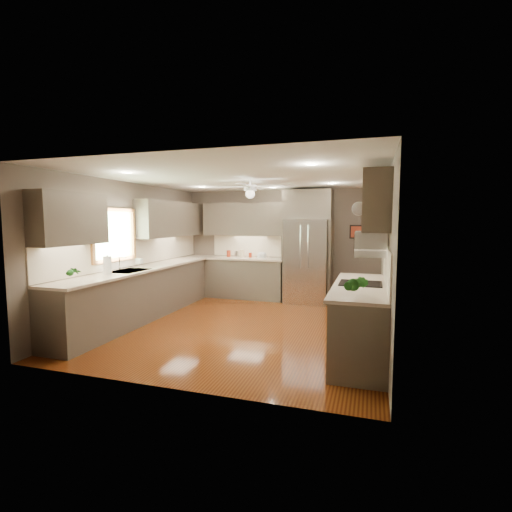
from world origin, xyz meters
The scene contains 28 objects.
floor centered at (0.00, 0.00, 0.00)m, with size 5.00×5.00×0.00m, color #471B09.
ceiling centered at (0.00, 0.00, 2.50)m, with size 5.00×5.00×0.00m, color white.
wall_back centered at (0.00, 2.50, 1.25)m, with size 4.50×4.50×0.00m, color #65584D.
wall_front centered at (0.00, -2.50, 1.25)m, with size 4.50×4.50×0.00m, color #65584D.
wall_left centered at (-2.25, 0.00, 1.25)m, with size 5.00×5.00×0.00m, color #65584D.
wall_right centered at (2.25, 0.00, 1.25)m, with size 5.00×5.00×0.00m, color #65584D.
canister_a centered at (-1.18, 2.23, 1.02)m, with size 0.09×0.09×0.15m, color maroon.
canister_b centered at (-0.97, 2.23, 1.01)m, with size 0.09×0.09×0.15m, color silver.
canister_c centered at (-0.84, 2.22, 1.03)m, with size 0.11×0.11×0.19m, color beige.
canister_d centered at (-0.63, 2.20, 1.00)m, with size 0.07×0.07×0.11m, color maroon.
soap_bottle centered at (-2.06, 0.01, 1.04)m, with size 0.09×0.10×0.21m, color white.
potted_plant_left centered at (-1.95, -1.76, 1.08)m, with size 0.15×0.10×0.29m, color #195017.
potted_plant_right centered at (1.89, -1.74, 1.10)m, with size 0.18×0.14×0.32m, color #195017.
bowl centered at (-0.36, 2.22, 0.97)m, with size 0.22×0.22×0.05m, color beige.
left_run centered at (-1.95, 0.15, 0.48)m, with size 0.65×4.70×1.45m.
back_run centered at (-0.72, 2.20, 0.48)m, with size 1.85×0.65×1.45m.
uppers centered at (-0.74, 0.71, 1.87)m, with size 4.50×4.70×0.95m.
window centered at (-2.22, -0.50, 1.55)m, with size 0.05×1.12×0.92m.
sink centered at (-1.93, -0.50, 0.91)m, with size 0.50×0.70×0.32m.
refrigerator centered at (0.70, 2.16, 1.19)m, with size 1.06×0.75×2.45m.
right_run centered at (1.93, -0.80, 0.48)m, with size 0.70×2.20×1.45m.
microwave centered at (2.03, -0.55, 1.48)m, with size 0.43×0.55×0.34m.
ceiling_fan centered at (0.00, 0.30, 2.33)m, with size 1.18×1.18×0.32m.
recessed_lights centered at (-0.04, 0.40, 2.49)m, with size 2.84×3.14×0.01m.
wall_clock centered at (1.75, 2.48, 2.05)m, with size 0.30×0.03×0.30m.
framed_print centered at (1.75, 2.48, 1.55)m, with size 0.36×0.03×0.30m.
stool centered at (1.82, 1.34, 0.24)m, with size 0.41×0.41×0.47m.
paper_towel centered at (-1.97, -0.99, 1.08)m, with size 0.13×0.13×0.32m.
Camera 1 is at (2.04, -5.88, 1.80)m, focal length 26.00 mm.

